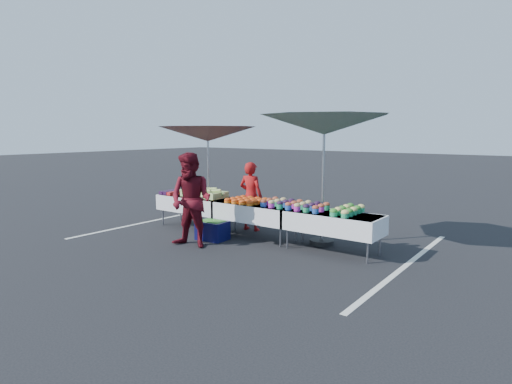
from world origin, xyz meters
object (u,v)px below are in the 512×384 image
Objects in this scene: customer at (191,200)px; table_left at (195,203)px; umbrella_left at (208,135)px; storage_bin at (212,230)px; vendor at (251,196)px; table_right at (333,222)px; table_center at (256,211)px; umbrella_right at (324,126)px.

table_left is at bearing 121.74° from customer.
umbrella_left is 2.59m from storage_bin.
storage_bin is (1.14, -0.65, -0.37)m from table_left.
vendor reaches higher than table_left.
customer is 0.98m from storage_bin.
table_right is 2.86× the size of storage_bin.
customer reaches higher than table_left.
table_right is 2.77m from customer.
storage_bin is at bearing -135.65° from table_center.
storage_bin is at bearing -29.80° from table_left.
table_center reaches higher than storage_bin.
table_center is 2.30m from umbrella_right.
umbrella_right is (1.92, -0.15, 1.59)m from vendor.
umbrella_right is at bearing 169.91° from vendor.
umbrella_right is (-0.43, 0.40, 1.80)m from table_right.
umbrella_right is at bearing 137.03° from table_right.
umbrella_right is 3.16m from storage_bin.
umbrella_left is 3.23m from umbrella_right.
customer is 0.71× the size of umbrella_right.
vendor reaches higher than storage_bin.
umbrella_right reaches higher than table_left.
table_left is 3.60m from table_right.
umbrella_left is 0.92× the size of umbrella_right.
customer is (-2.42, -1.31, 0.35)m from table_right.
vendor is 1.86m from customer.
table_center is 1.00m from storage_bin.
customer is at bearing -47.87° from table_left.
umbrella_right is 4.04× the size of storage_bin.
table_center is 2.51m from umbrella_left.
vendor is 2.50m from umbrella_right.
table_right is 4.03m from umbrella_left.
table_left and table_center have the same top height.
customer is at bearing 82.45° from vendor.
vendor is (-2.35, 0.55, 0.21)m from table_right.
umbrella_right is at bearing 23.24° from storage_bin.
table_left is at bearing -172.81° from umbrella_right.
table_center is (1.80, 0.00, 0.00)m from table_left.
customer is at bearing -89.82° from storage_bin.
umbrella_left reaches higher than table_right.
table_left is 1.00× the size of table_center.
table_center is 1.00× the size of table_right.
vendor reaches higher than table_center.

